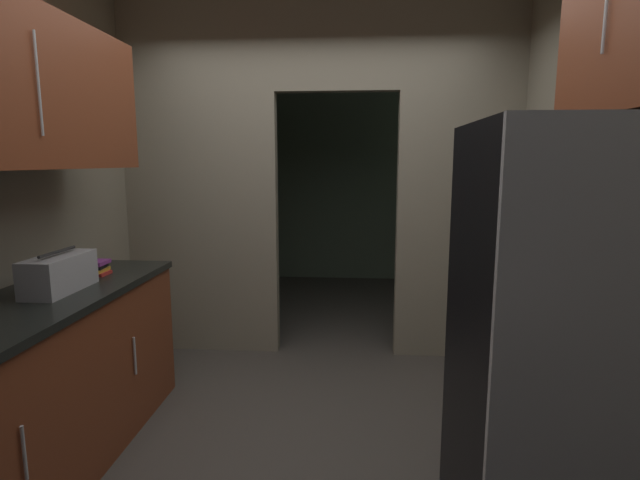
# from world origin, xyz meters

# --- Properties ---
(ground) EXTENTS (20.00, 20.00, 0.00)m
(ground) POSITION_xyz_m (0.00, 0.00, 0.00)
(ground) COLOR #47423D
(kitchen_partition) EXTENTS (3.12, 0.12, 2.85)m
(kitchen_partition) POSITION_xyz_m (-0.04, 1.47, 1.53)
(kitchen_partition) COLOR gray
(kitchen_partition) RESTS_ON ground
(adjoining_room_shell) EXTENTS (3.12, 2.72, 2.85)m
(adjoining_room_shell) POSITION_xyz_m (0.00, 3.30, 1.42)
(adjoining_room_shell) COLOR slate
(adjoining_room_shell) RESTS_ON ground
(refrigerator) EXTENTS (0.81, 0.78, 1.72)m
(refrigerator) POSITION_xyz_m (1.13, -0.58, 0.86)
(refrigerator) COLOR black
(refrigerator) RESTS_ON ground
(lower_cabinet_run) EXTENTS (0.63, 2.14, 0.91)m
(lower_cabinet_run) POSITION_xyz_m (-1.25, -0.35, 0.45)
(lower_cabinet_run) COLOR brown
(lower_cabinet_run) RESTS_ON ground
(boombox) EXTENTS (0.19, 0.43, 0.22)m
(boombox) POSITION_xyz_m (-1.22, -0.08, 1.00)
(boombox) COLOR #B2B2B7
(boombox) RESTS_ON lower_cabinet_run
(book_stack) EXTENTS (0.15, 0.15, 0.09)m
(book_stack) POSITION_xyz_m (-1.23, 0.28, 0.95)
(book_stack) COLOR red
(book_stack) RESTS_ON lower_cabinet_run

